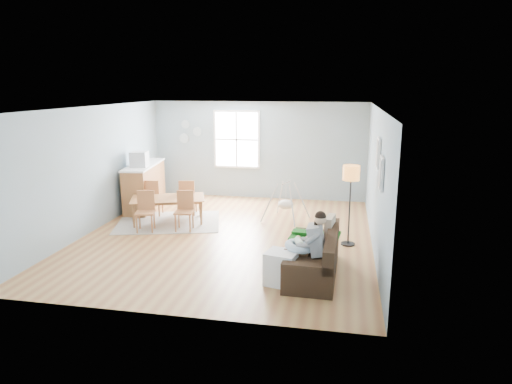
% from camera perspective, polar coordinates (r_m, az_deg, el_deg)
% --- Properties ---
extents(room, '(8.40, 9.40, 3.90)m').
position_cam_1_polar(room, '(9.30, -3.80, 8.79)').
color(room, '#A6663A').
extents(window, '(1.32, 0.08, 1.62)m').
position_cam_1_polar(window, '(12.86, -2.42, 6.58)').
color(window, white).
rests_on(window, room).
extents(pictures, '(0.05, 1.34, 0.74)m').
position_cam_1_polar(pictures, '(8.05, 15.19, 3.57)').
color(pictures, white).
rests_on(pictures, room).
extents(wall_plates, '(0.67, 0.02, 0.66)m').
position_cam_1_polar(wall_plates, '(13.24, -8.39, 7.42)').
color(wall_plates, '#9AB3B9').
rests_on(wall_plates, room).
extents(sofa, '(0.84, 1.87, 0.75)m').
position_cam_1_polar(sofa, '(7.83, 7.47, -8.39)').
color(sofa, black).
rests_on(sofa, room).
extents(green_throw, '(0.93, 0.80, 0.04)m').
position_cam_1_polar(green_throw, '(8.34, 7.40, -5.46)').
color(green_throw, '#145A14').
rests_on(green_throw, sofa).
extents(beige_pillow, '(0.19, 0.46, 0.44)m').
position_cam_1_polar(beige_pillow, '(8.14, 9.21, -4.51)').
color(beige_pillow, '#B7A98C').
rests_on(beige_pillow, sofa).
extents(father, '(0.84, 0.39, 1.19)m').
position_cam_1_polar(father, '(7.47, 6.45, -6.41)').
color(father, gray).
rests_on(father, sofa).
extents(nursing_pillow, '(0.51, 0.50, 0.19)m').
position_cam_1_polar(nursing_pillow, '(7.50, 5.39, -6.77)').
color(nursing_pillow, '#C6E1F7').
rests_on(nursing_pillow, father).
extents(infant, '(0.19, 0.33, 0.12)m').
position_cam_1_polar(infant, '(7.50, 5.38, -6.17)').
color(infant, silver).
rests_on(infant, nursing_pillow).
extents(toddler, '(0.50, 0.26, 0.77)m').
position_cam_1_polar(toddler, '(7.87, 7.17, -5.36)').
color(toddler, silver).
rests_on(toddler, sofa).
extents(floor_lamp, '(0.33, 0.33, 1.62)m').
position_cam_1_polar(floor_lamp, '(9.08, 11.78, 1.52)').
color(floor_lamp, black).
rests_on(floor_lamp, room).
extents(storage_cube, '(0.57, 0.53, 0.54)m').
position_cam_1_polar(storage_cube, '(7.44, 3.17, -9.45)').
color(storage_cube, white).
rests_on(storage_cube, room).
extents(rug, '(2.72, 2.33, 0.01)m').
position_cam_1_polar(rug, '(10.90, -10.84, -3.70)').
color(rug, '#9B948D').
rests_on(rug, room).
extents(dining_table, '(1.88, 1.43, 0.58)m').
position_cam_1_polar(dining_table, '(10.83, -10.91, -2.25)').
color(dining_table, olive).
rests_on(dining_table, rug).
extents(chair_sw, '(0.49, 0.49, 0.88)m').
position_cam_1_polar(chair_sw, '(10.28, -13.64, -2.03)').
color(chair_sw, '#A46A38').
rests_on(chair_sw, rug).
extents(chair_se, '(0.44, 0.44, 0.87)m').
position_cam_1_polar(chair_se, '(10.17, -8.90, -2.02)').
color(chair_se, '#A46A38').
rests_on(chair_se, rug).
extents(chair_nw, '(0.46, 0.46, 0.91)m').
position_cam_1_polar(chair_nw, '(11.38, -12.79, -0.43)').
color(chair_nw, '#A46A38').
rests_on(chair_nw, rug).
extents(chair_ne, '(0.46, 0.46, 0.89)m').
position_cam_1_polar(chair_ne, '(11.29, -8.55, -0.42)').
color(chair_ne, '#A46A38').
rests_on(chair_ne, rug).
extents(counter, '(0.88, 2.12, 1.15)m').
position_cam_1_polar(counter, '(12.23, -13.74, 0.80)').
color(counter, olive).
rests_on(counter, room).
extents(monitor, '(0.45, 0.43, 0.38)m').
position_cam_1_polar(monitor, '(11.72, -14.40, 4.00)').
color(monitor, silver).
rests_on(monitor, counter).
extents(baby_swing, '(1.13, 1.14, 0.92)m').
position_cam_1_polar(baby_swing, '(10.76, 3.74, -1.47)').
color(baby_swing, silver).
rests_on(baby_swing, room).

